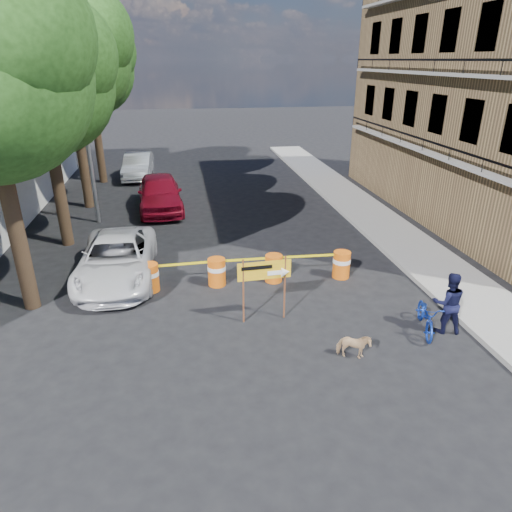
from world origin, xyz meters
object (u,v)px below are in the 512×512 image
object	(u,v)px
bicycle	(428,303)
sedan_silver	(138,166)
barrel_far_right	(341,264)
suv_white	(117,259)
barrel_far_left	(150,277)
barrel_mid_left	(217,271)
detour_sign	(271,275)
barrel_mid_right	(274,268)
dog	(353,346)
pedestrian	(448,303)
sedan_red	(160,193)

from	to	relation	value
bicycle	sedan_silver	bearing A→B (deg)	132.03
barrel_far_right	suv_white	world-z (taller)	suv_white
barrel_far_left	bicycle	bearing A→B (deg)	-25.92
barrel_far_right	bicycle	world-z (taller)	bicycle
barrel_far_left	barrel_mid_left	bearing A→B (deg)	1.61
barrel_mid_left	detour_sign	xyz separation A→B (m)	(1.29, -2.35, 0.91)
suv_white	sedan_silver	world-z (taller)	sedan_silver
sedan_silver	barrel_mid_right	bearing A→B (deg)	-68.80
barrel_mid_right	dog	bearing A→B (deg)	-76.66
barrel_far_left	pedestrian	xyz separation A→B (m)	(7.80, -3.64, 0.38)
dog	suv_white	world-z (taller)	suv_white
barrel_mid_right	barrel_far_right	world-z (taller)	same
sedan_red	sedan_silver	world-z (taller)	sedan_red
sedan_red	sedan_silver	xyz separation A→B (m)	(-1.49, 6.82, -0.12)
pedestrian	sedan_silver	distance (m)	21.01
suv_white	sedan_silver	xyz separation A→B (m)	(-0.30, 14.22, 0.02)
bicycle	sedan_red	distance (m)	13.98
barrel_far_left	barrel_far_right	distance (m)	6.19
barrel_mid_right	sedan_red	distance (m)	9.24
sedan_red	dog	bearing A→B (deg)	-73.16
barrel_far_right	sedan_red	xyz separation A→B (m)	(-6.07, 8.49, 0.37)
barrel_mid_left	bicycle	distance (m)	6.35
dog	barrel_mid_right	bearing A→B (deg)	32.16
barrel_far_left	suv_white	size ratio (longest dim) A/B	0.18
suv_white	dog	bearing A→B (deg)	-41.58
barrel_mid_right	barrel_far_right	distance (m)	2.26
detour_sign	barrel_mid_left	bearing A→B (deg)	115.78
barrel_mid_left	suv_white	world-z (taller)	suv_white
barrel_mid_right	barrel_far_right	size ratio (longest dim) A/B	1.00
barrel_mid_right	sedan_red	bearing A→B (deg)	114.41
pedestrian	sedan_red	size ratio (longest dim) A/B	0.34
barrel_far_left	dog	distance (m)	6.65
barrel_far_right	dog	xyz separation A→B (m)	(-1.21, -4.35, -0.13)
detour_sign	dog	bearing A→B (deg)	-55.58
pedestrian	bicycle	size ratio (longest dim) A/B	1.00
barrel_far_right	bicycle	bearing A→B (deg)	-72.37
bicycle	dog	size ratio (longest dim) A/B	2.13
suv_white	barrel_far_left	bearing A→B (deg)	-43.58
detour_sign	sedan_red	world-z (taller)	detour_sign
barrel_far_left	dog	size ratio (longest dim) A/B	1.12
detour_sign	bicycle	size ratio (longest dim) A/B	1.10
barrel_mid_left	suv_white	bearing A→B (deg)	162.80
sedan_red	barrel_far_right	bearing A→B (deg)	-58.35
pedestrian	suv_white	world-z (taller)	pedestrian
pedestrian	barrel_mid_right	bearing A→B (deg)	-30.05
sedan_silver	suv_white	bearing A→B (deg)	-86.81
barrel_mid_left	sedan_red	distance (m)	8.62
dog	sedan_red	distance (m)	13.74
barrel_far_right	sedan_red	size ratio (longest dim) A/B	0.18
detour_sign	sedan_red	bearing A→B (deg)	103.95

